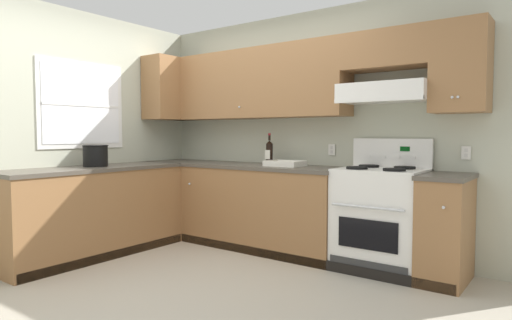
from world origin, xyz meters
name	(u,v)px	position (x,y,z in m)	size (l,w,h in m)	color
ground_plane	(180,278)	(0.00, 0.00, 0.00)	(7.04, 7.04, 0.00)	#B2AA99
wall_back	(308,112)	(0.39, 1.53, 1.48)	(4.68, 0.57, 2.55)	#B7BAA3
wall_left	(92,125)	(-1.59, 0.23, 1.34)	(0.47, 4.00, 2.55)	#B7BAA3
counter_back_run	(261,207)	(-0.02, 1.24, 0.45)	(3.60, 0.65, 0.91)	olive
counter_left_run	(93,211)	(-1.24, 0.00, 0.45)	(0.63, 1.91, 0.91)	olive
stove	(380,218)	(1.31, 1.25, 0.48)	(0.76, 0.62, 1.20)	white
wine_bottle	(269,152)	(0.01, 1.36, 1.05)	(0.07, 0.08, 0.34)	black
bowl	(285,164)	(0.29, 1.23, 0.93)	(0.38, 0.27, 0.06)	white
bucket	(95,155)	(-1.25, 0.04, 1.03)	(0.26, 0.26, 0.22)	black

